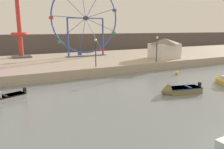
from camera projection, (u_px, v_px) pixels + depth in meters
The scene contains 9 objects.
quay_promenade at pixel (68, 63), 33.51m from camera, with size 110.00×18.21×1.06m, color tan.
distant_town_skyline at pixel (44, 45), 48.11m from camera, with size 140.00×3.00×4.40m, color #564C47.
motorboat_olive_wood at pixel (177, 90), 19.44m from camera, with size 4.03×2.05×1.20m.
ferris_wheel_blue_frame at pixel (86, 19), 36.08m from camera, with size 11.55×1.20×11.88m.
drop_tower_red_tower at pixel (19, 28), 34.72m from camera, with size 2.80×2.80×12.02m.
carnival_booth_white_ticket at pixel (164, 48), 34.68m from camera, with size 4.38×3.75×3.04m.
promenade_lamp_near at pixel (96, 48), 26.27m from camera, with size 0.32×0.32×3.35m.
promenade_lamp_far at pixel (157, 45), 30.10m from camera, with size 0.32×0.32×3.49m.
mooring_buoy_orange at pixel (177, 73), 27.34m from camera, with size 0.44×0.44×0.44m, color yellow.
Camera 1 is at (-9.73, -4.23, 5.56)m, focal length 35.68 mm.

